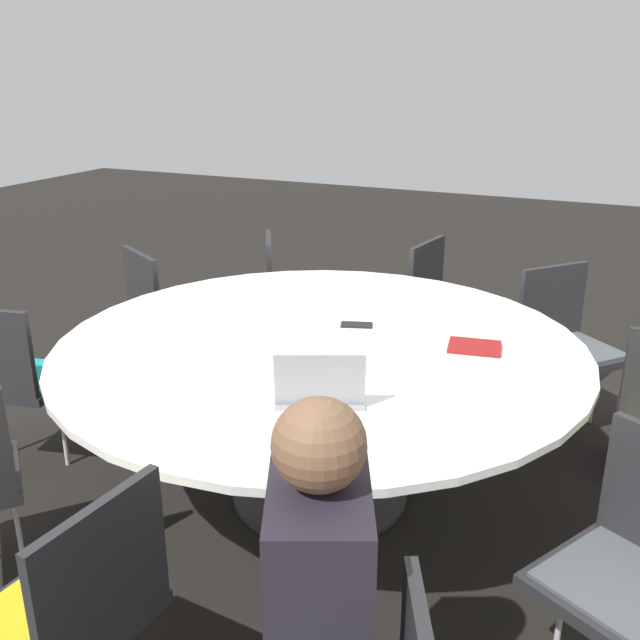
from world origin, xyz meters
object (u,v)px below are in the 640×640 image
laptop (320,389)px  handbag (630,443)px  chair_7 (11,372)px  spiral_notebook (475,347)px  person_0 (312,602)px  chair_5 (290,292)px  cell_phone (357,325)px  chair_6 (165,308)px  chair_3 (566,336)px  chair_9 (73,605)px  chair_4 (445,302)px

laptop → handbag: (-1.31, 1.03, -0.65)m
chair_7 → spiral_notebook: bearing=3.3°
handbag → person_0: bearing=-17.1°
chair_5 → cell_phone: bearing=11.2°
chair_7 → spiral_notebook: size_ratio=3.68×
chair_6 → spiral_notebook: size_ratio=3.68×
chair_3 → chair_9: 2.72m
spiral_notebook → cell_phone: bearing=-96.2°
chair_5 → laptop: size_ratio=2.32×
chair_6 → cell_phone: 1.42m
chair_3 → chair_9: (2.55, -0.95, 0.00)m
handbag → spiral_notebook: bearing=-47.3°
spiral_notebook → person_0: bearing=-0.4°
laptop → spiral_notebook: laptop is taller
chair_4 → chair_3: bearing=76.9°
chair_3 → handbag: chair_3 is taller
chair_3 → chair_7: same height
person_0 → chair_9: bearing=71.4°
chair_6 → handbag: 2.56m
person_0 → laptop: size_ratio=3.28×
chair_6 → person_0: bearing=-17.4°
chair_7 → person_0: 2.21m
chair_5 → cell_phone: (0.97, 0.81, 0.23)m
chair_3 → handbag: bearing=89.6°
laptop → cell_phone: bearing=-101.9°
chair_4 → cell_phone: 1.20m
chair_6 → chair_4: bearing=57.8°
laptop → handbag: bearing=-152.1°
chair_7 → spiral_notebook: (-0.58, 1.98, 0.24)m
person_0 → chair_7: bearing=39.5°
chair_7 → chair_3: bearing=20.6°
chair_4 → chair_9: 2.86m
laptop → handbag: laptop is taller
person_0 → spiral_notebook: (-1.56, 0.01, 0.04)m
chair_4 → laptop: laptop is taller
chair_3 → chair_7: size_ratio=1.00×
cell_phone → chair_9: bearing=-4.4°
chair_9 → chair_5: bearing=19.8°
chair_5 → spiral_notebook: 1.72m
chair_4 → handbag: 1.31m
chair_5 → spiral_notebook: chair_5 is taller
chair_4 → person_0: person_0 is taller
chair_9 → spiral_notebook: (-1.62, 0.67, 0.24)m
chair_3 → chair_6: same height
laptop → handbag: size_ratio=1.02×
person_0 → cell_phone: person_0 is taller
chair_4 → chair_7: same height
spiral_notebook → handbag: (-0.60, 0.65, -0.60)m
chair_4 → spiral_notebook: (1.23, 0.44, 0.24)m
chair_5 → handbag: 2.08m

